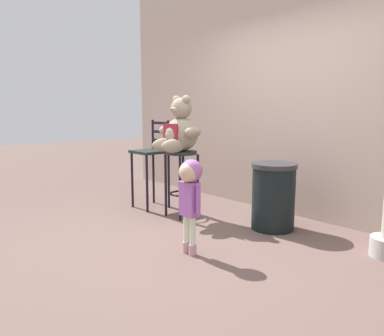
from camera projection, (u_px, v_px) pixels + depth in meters
ground_plane at (185, 244)px, 3.71m from camera, size 24.00×24.00×0.00m
building_wall at (299, 72)px, 4.63m from camera, size 6.48×0.30×3.52m
bar_stool_with_teddy at (182, 171)px, 4.61m from camera, size 0.37×0.37×0.81m
teddy_bear at (179, 131)px, 4.51m from camera, size 0.63×0.56×0.66m
child_walking at (190, 186)px, 3.38m from camera, size 0.28×0.22×0.87m
trash_bin at (273, 196)px, 4.14m from camera, size 0.49×0.49×0.73m
bar_chair_empty at (152, 157)px, 5.02m from camera, size 0.41×0.41×1.17m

